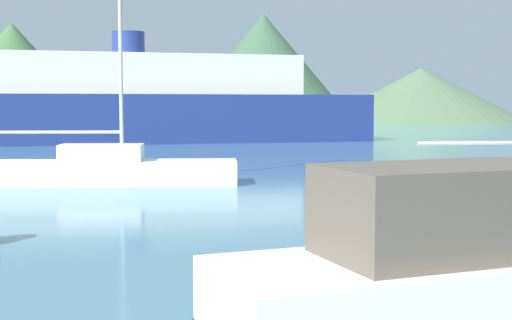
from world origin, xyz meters
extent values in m
cube|color=brown|center=(1.12, 4.76, 1.37)|extent=(3.93, 2.07, 0.97)
cube|color=white|center=(-3.06, 20.40, 0.37)|extent=(8.61, 3.03, 0.74)
cube|color=white|center=(-3.06, 20.40, 1.00)|extent=(2.69, 1.58, 0.52)
cylinder|color=#BCBCC1|center=(-2.44, 20.30, 5.63)|extent=(0.12, 0.12, 9.78)
cylinder|color=#BCBCC1|center=(-4.31, 20.60, 1.64)|extent=(3.77, 0.70, 0.10)
cube|color=white|center=(7.47, 14.89, 0.29)|extent=(6.48, 2.31, 0.58)
cube|color=white|center=(7.47, 14.89, 0.79)|extent=(1.99, 1.45, 0.41)
cylinder|color=#BCBCC1|center=(6.51, 14.95, 1.48)|extent=(2.86, 0.28, 0.10)
cube|color=navy|center=(-1.22, 46.61, 1.57)|extent=(32.26, 10.03, 3.14)
cube|color=silver|center=(-1.22, 46.61, 4.45)|extent=(22.64, 8.32, 2.61)
cylinder|color=navy|center=(-1.22, 46.61, 6.55)|extent=(2.16, 2.16, 1.60)
cone|color=#3D6038|center=(-15.60, 106.82, 7.15)|extent=(24.98, 24.98, 14.30)
cone|color=#38563D|center=(21.59, 105.96, 8.20)|extent=(27.87, 27.87, 16.39)
cone|color=#4C6647|center=(43.52, 96.62, 3.95)|extent=(30.49, 30.49, 7.90)
camera|label=1|loc=(-3.03, -2.33, 2.51)|focal=50.00mm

